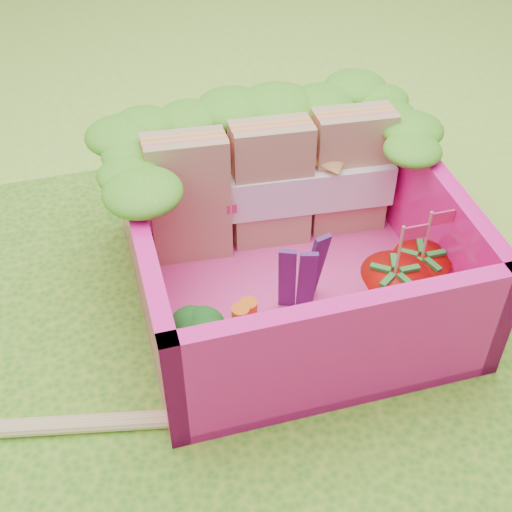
{
  "coord_description": "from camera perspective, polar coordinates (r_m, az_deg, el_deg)",
  "views": [
    {
      "loc": [
        -0.42,
        -1.96,
        2.27
      ],
      "look_at": [
        0.16,
        0.14,
        0.28
      ],
      "focal_mm": 50.0,
      "sensor_mm": 36.0,
      "label": 1
    }
  ],
  "objects": [
    {
      "name": "snap_peas",
      "position": [
        3.08,
        10.83,
        -3.3
      ],
      "size": [
        0.67,
        0.6,
        0.05
      ],
      "color": "#55A533",
      "rests_on": "bento_floor"
    },
    {
      "name": "bento_box",
      "position": [
        2.97,
        2.92,
        0.9
      ],
      "size": [
        1.3,
        1.3,
        0.55
      ],
      "color": "#FF1590",
      "rests_on": "placemat"
    },
    {
      "name": "purple_wedges",
      "position": [
        2.89,
        3.79,
        -1.56
      ],
      "size": [
        0.21,
        0.11,
        0.38
      ],
      "color": "#3F1957",
      "rests_on": "bento_floor"
    },
    {
      "name": "strawberry_left",
      "position": [
        2.92,
        10.75,
        -3.23
      ],
      "size": [
        0.27,
        0.27,
        0.51
      ],
      "color": "red",
      "rests_on": "bento_floor"
    },
    {
      "name": "sandwich_stack",
      "position": [
        3.17,
        1.28,
        5.67
      ],
      "size": [
        1.11,
        0.26,
        0.61
      ],
      "color": "#A77E58",
      "rests_on": "bento_floor"
    },
    {
      "name": "lettuce_ruffle",
      "position": [
        3.12,
        0.6,
        10.77
      ],
      "size": [
        1.43,
        0.77,
        0.11
      ],
      "color": "#40991B",
      "rests_on": "bento_box"
    },
    {
      "name": "carrot_sticks",
      "position": [
        2.77,
        -0.91,
        -5.82
      ],
      "size": [
        0.11,
        0.11,
        0.27
      ],
      "color": "orange",
      "rests_on": "bento_floor"
    },
    {
      "name": "placemat",
      "position": [
        3.02,
        -2.16,
        -6.02
      ],
      "size": [
        2.6,
        2.6,
        0.03
      ],
      "primitive_type": "cube",
      "color": "#449120",
      "rests_on": "ground"
    },
    {
      "name": "broccoli",
      "position": [
        2.7,
        -5.01,
        -6.16
      ],
      "size": [
        0.33,
        0.33,
        0.25
      ],
      "color": "#679B4B",
      "rests_on": "bento_floor"
    },
    {
      "name": "strawberry_right",
      "position": [
        3.04,
        12.82,
        -1.73
      ],
      "size": [
        0.24,
        0.24,
        0.48
      ],
      "color": "red",
      "rests_on": "bento_floor"
    },
    {
      "name": "ground",
      "position": [
        3.03,
        -2.15,
        -6.21
      ],
      "size": [
        14.0,
        14.0,
        0.0
      ],
      "primitive_type": "plane",
      "color": "#99D63C",
      "rests_on": "ground"
    },
    {
      "name": "bento_floor",
      "position": [
        3.14,
        2.76,
        -2.51
      ],
      "size": [
        1.3,
        1.3,
        0.05
      ],
      "primitive_type": "cube",
      "color": "#F43E9E",
      "rests_on": "placemat"
    }
  ]
}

